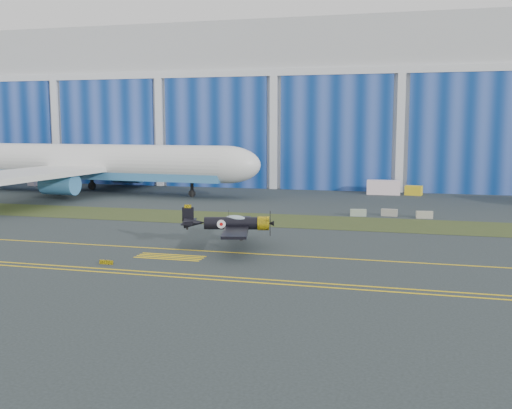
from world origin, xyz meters
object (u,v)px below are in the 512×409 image
(warbird, at_px, (231,223))
(shipping_container, at_px, (384,187))
(tug, at_px, (414,190))
(jetliner, at_px, (90,123))

(warbird, bearing_deg, shipping_container, 63.12)
(shipping_container, xyz_separation_m, tug, (4.83, 0.19, -0.39))
(warbird, distance_m, jetliner, 53.49)
(jetliner, xyz_separation_m, shipping_container, (47.97, 10.08, -10.50))
(shipping_container, height_order, tug, shipping_container)
(warbird, xyz_separation_m, shipping_container, (11.59, 48.16, -1.17))
(warbird, bearing_deg, tug, 57.89)
(warbird, height_order, shipping_container, warbird)
(shipping_container, bearing_deg, tug, 0.87)
(shipping_container, distance_m, tug, 4.85)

